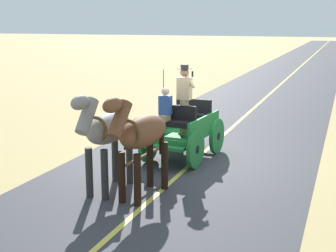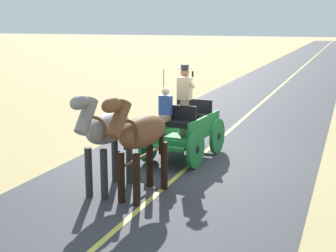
% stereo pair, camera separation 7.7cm
% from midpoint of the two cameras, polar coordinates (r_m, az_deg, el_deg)
% --- Properties ---
extents(ground_plane, '(200.00, 200.00, 0.00)m').
position_cam_midpoint_polar(ground_plane, '(13.05, 3.91, -3.64)').
color(ground_plane, tan).
extents(road_surface, '(6.12, 160.00, 0.01)m').
position_cam_midpoint_polar(road_surface, '(13.05, 3.91, -3.62)').
color(road_surface, '#38383D').
rests_on(road_surface, ground).
extents(road_centre_stripe, '(0.12, 160.00, 0.00)m').
position_cam_midpoint_polar(road_centre_stripe, '(13.05, 3.91, -3.60)').
color(road_centre_stripe, '#DBCC4C').
rests_on(road_centre_stripe, road_surface).
extents(horse_drawn_carriage, '(1.61, 4.52, 2.50)m').
position_cam_midpoint_polar(horse_drawn_carriage, '(12.71, 1.94, -0.25)').
color(horse_drawn_carriage, '#1E7233').
rests_on(horse_drawn_carriage, ground).
extents(horse_near_side, '(0.78, 2.15, 2.21)m').
position_cam_midpoint_polar(horse_near_side, '(9.78, -3.07, -1.03)').
color(horse_near_side, brown).
rests_on(horse_near_side, ground).
extents(horse_off_side, '(0.63, 2.13, 2.21)m').
position_cam_midpoint_polar(horse_off_side, '(10.18, -7.06, -0.57)').
color(horse_off_side, gray).
rests_on(horse_off_side, ground).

